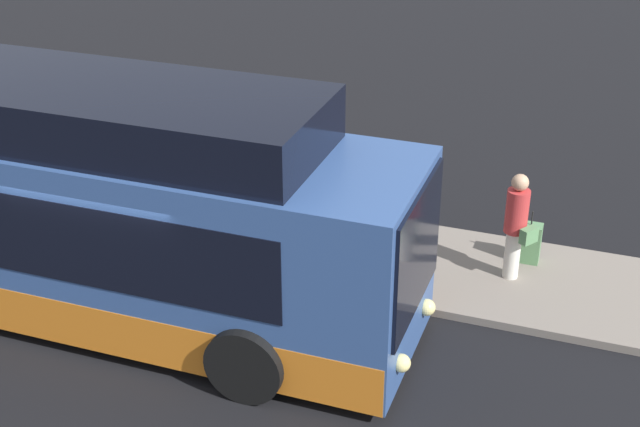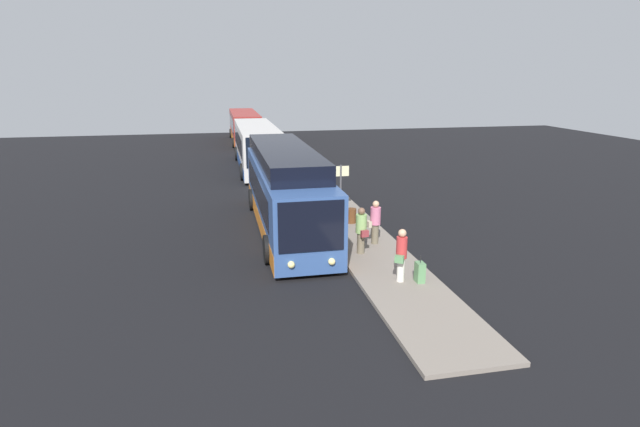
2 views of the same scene
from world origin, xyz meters
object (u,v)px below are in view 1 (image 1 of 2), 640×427
Objects in this scene: bus_lead at (26,200)px; sign_post at (39,118)px; suitcase at (529,243)px; passenger_waiting at (333,210)px; passenger_boarding at (295,181)px; trash_bin at (141,191)px; passenger_with_bags at (517,223)px.

bus_lead is 3.44m from sign_post.
bus_lead is at bearing -154.38° from suitcase.
sign_post is at bearing -106.04° from passenger_waiting.
passenger_boarding is 1.93× the size of suitcase.
passenger_waiting reaches higher than trash_bin.
trash_bin is at bearing 87.63° from bus_lead.
bus_lead reaches higher than passenger_with_bags.
suitcase is (2.96, 1.10, -0.61)m from passenger_waiting.
passenger_boarding is 2.99m from trash_bin.
passenger_waiting is at bearing -6.55° from sign_post.
trash_bin is (0.12, 2.92, -1.16)m from bus_lead.
passenger_waiting is 0.77× the size of sign_post.
suitcase is at bearing 25.62° from bus_lead.
passenger_waiting is 2.69× the size of trash_bin.
suitcase reaches higher than trash_bin.
bus_lead is 6.76× the size of passenger_boarding.
trash_bin is (-6.83, -0.42, -0.00)m from suitcase.
bus_lead is 5.14× the size of sign_post.
suitcase is at bearing 100.86° from passenger_waiting.
bus_lead is at bearing -70.25° from passenger_waiting.
passenger_boarding is at bearing -61.74° from passenger_with_bags.
passenger_waiting is 2.83m from passenger_with_bags.
passenger_waiting is (0.95, -0.84, 0.01)m from passenger_boarding.
sign_post is (-1.85, 2.91, -0.00)m from bus_lead.
bus_lead is 13.04× the size of suitcase.
passenger_waiting is at bearing 124.75° from passenger_boarding.
suitcase is at bearing 2.78° from sign_post.
trash_bin is at bearing -176.51° from suitcase.
passenger_boarding is 0.99× the size of passenger_with_bags.
suitcase is 1.38× the size of trash_bin.
sign_post is 3.50× the size of trash_bin.
sign_post is at bearing -177.22° from suitcase.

